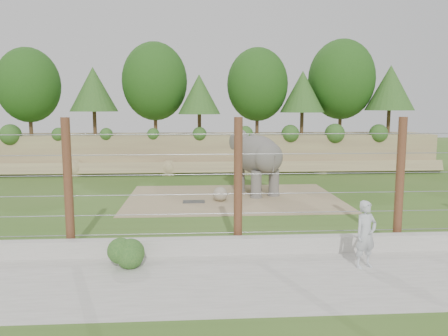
{
  "coord_description": "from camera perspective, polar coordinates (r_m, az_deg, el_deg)",
  "views": [
    {
      "loc": [
        -1.26,
        -17.35,
        4.25
      ],
      "look_at": [
        0.0,
        2.0,
        1.6
      ],
      "focal_mm": 35.0,
      "sensor_mm": 36.0,
      "label": 1
    }
  ],
  "objects": [
    {
      "name": "walkway_shrub",
      "position": [
        12.33,
        -12.97,
        -10.57
      ],
      "size": [
        0.8,
        0.8,
        0.8
      ],
      "primitive_type": "sphere",
      "color": "#235221",
      "rests_on": "walkway"
    },
    {
      "name": "drain_grate",
      "position": [
        20.0,
        -3.96,
        -4.4
      ],
      "size": [
        1.0,
        0.6,
        0.03
      ],
      "primitive_type": "cube",
      "color": "#262628",
      "rests_on": "dirt_patch"
    },
    {
      "name": "dirt_patch",
      "position": [
        20.86,
        1.19,
        -3.95
      ],
      "size": [
        10.0,
        7.0,
        0.02
      ],
      "primitive_type": "cube",
      "color": "#998962",
      "rests_on": "ground"
    },
    {
      "name": "retaining_wall",
      "position": [
        13.04,
        2.04,
        -10.08
      ],
      "size": [
        26.0,
        0.35,
        0.5
      ],
      "primitive_type": "cube",
      "color": "#A9A49C",
      "rests_on": "ground"
    },
    {
      "name": "back_embankment",
      "position": [
        30.09,
        -0.21,
        7.24
      ],
      "size": [
        30.0,
        5.52,
        8.77
      ],
      "color": "#876E52",
      "rests_on": "ground"
    },
    {
      "name": "barrier_fence",
      "position": [
        13.11,
        1.85,
        -2.1
      ],
      "size": [
        20.26,
        0.26,
        4.0
      ],
      "color": "#4F261C",
      "rests_on": "ground"
    },
    {
      "name": "zookeeper",
      "position": [
        12.35,
        18.03,
        -8.24
      ],
      "size": [
        0.77,
        0.64,
        1.82
      ],
      "primitive_type": "imported",
      "rotation": [
        0.0,
        0.0,
        0.36
      ],
      "color": "#A8ADB1",
      "rests_on": "walkway"
    },
    {
      "name": "walkway",
      "position": [
        11.26,
        3.08,
        -14.37
      ],
      "size": [
        26.0,
        4.0,
        0.01
      ],
      "primitive_type": "cube",
      "color": "#A9A49C",
      "rests_on": "ground"
    },
    {
      "name": "ground",
      "position": [
        17.91,
        0.42,
        -5.95
      ],
      "size": [
        90.0,
        90.0,
        0.0
      ],
      "primitive_type": "plane",
      "color": "#38611D",
      "rests_on": "ground"
    },
    {
      "name": "stone_ball",
      "position": [
        20.09,
        -0.48,
        -3.41
      ],
      "size": [
        0.66,
        0.66,
        0.66
      ],
      "primitive_type": "sphere",
      "color": "gray",
      "rests_on": "dirt_patch"
    },
    {
      "name": "elephant",
      "position": [
        21.68,
        4.27,
        0.59
      ],
      "size": [
        2.99,
        4.15,
        3.09
      ],
      "primitive_type": null,
      "rotation": [
        0.0,
        0.0,
        0.4
      ],
      "color": "#5F5B55",
      "rests_on": "ground"
    }
  ]
}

